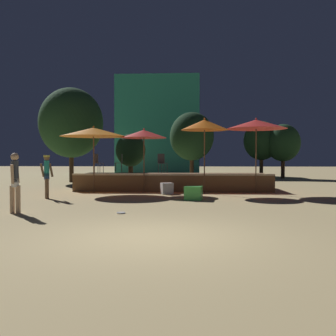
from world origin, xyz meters
The scene contains 20 objects.
ground_plane centered at (0.00, 0.00, 0.00)m, with size 120.00×120.00×0.00m, color tan.
wooden_deck centered at (-0.02, 10.95, 0.38)m, with size 9.04×3.15×0.83m.
patio_umbrella_0 centered at (1.40, 9.00, 2.96)m, with size 2.06×2.06×3.27m.
patio_umbrella_1 centered at (-1.27, 9.30, 2.59)m, with size 2.03×2.03×2.86m.
patio_umbrella_2 centered at (-3.49, 9.15, 2.68)m, with size 2.93×2.93×2.96m.
patio_umbrella_3 centered at (3.64, 9.21, 2.99)m, with size 2.63×2.63×3.27m.
cube_seat_0 centered at (0.90, 6.49, 0.25)m, with size 0.70×0.70×0.49m.
cube_seat_1 centered at (-0.21, 8.68, 0.23)m, with size 0.59×0.59×0.47m.
person_0 centered at (-4.61, 6.55, 0.91)m, with size 0.48×0.30×1.64m.
person_1 centered at (-4.06, 2.83, 0.90)m, with size 0.29×0.48×1.67m.
bistro_chair_0 centered at (-2.74, 11.54, 1.38)m, with size 0.41×0.40×0.90m.
bistro_chair_1 centered at (-3.65, 10.44, 1.38)m, with size 0.43×0.43×0.90m.
bistro_chair_2 centered at (-0.53, 10.19, 1.38)m, with size 0.47×0.47×0.90m.
frisbee_disc centered at (-1.14, 2.99, 0.02)m, with size 0.24×0.24×0.03m.
background_tree_0 centered at (-2.78, 15.06, 1.98)m, with size 1.78×1.78×2.98m.
background_tree_1 centered at (-6.69, 15.99, 3.74)m, with size 3.99×3.99×5.94m.
background_tree_2 centered at (7.72, 21.12, 2.65)m, with size 2.53×2.53×4.05m.
background_tree_3 centered at (6.28, 21.92, 2.85)m, with size 2.72×2.72×4.36m.
background_tree_4 centered at (0.91, 18.64, 3.01)m, with size 3.03×3.03×4.69m.
distant_building centered at (-2.21, 28.95, 4.57)m, with size 7.71×5.00×9.13m.
Camera 1 is at (0.75, -7.21, 1.53)m, focal length 40.00 mm.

